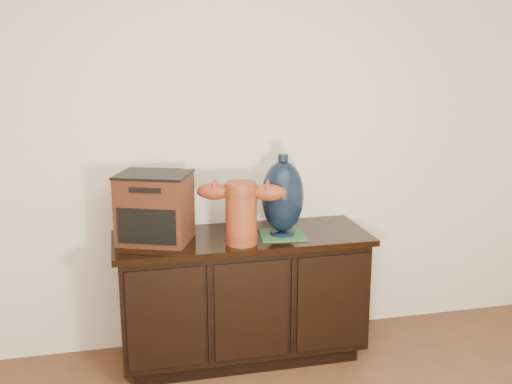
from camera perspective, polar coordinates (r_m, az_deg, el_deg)
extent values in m
plane|color=white|center=(3.58, -2.32, 5.50)|extent=(4.50, 0.00, 4.50)
cube|color=black|center=(3.72, -1.31, -14.69)|extent=(1.29, 0.45, 0.08)
cube|color=black|center=(3.57, -1.34, -9.57)|extent=(1.40, 0.50, 0.64)
cube|color=black|center=(3.45, -1.37, -4.40)|extent=(1.46, 0.56, 0.03)
cube|color=black|center=(3.27, -8.58, -11.89)|extent=(0.41, 0.01, 0.56)
cube|color=black|center=(3.34, -0.41, -11.24)|extent=(0.41, 0.01, 0.56)
cube|color=black|center=(3.46, 7.27, -10.41)|extent=(0.41, 0.01, 0.56)
cylinder|color=#933B1A|center=(3.24, -1.42, -2.06)|extent=(0.22, 0.22, 0.34)
cylinder|color=#44160D|center=(3.28, -1.40, -4.18)|extent=(0.22, 0.22, 0.03)
cylinder|color=#44160D|center=(3.22, -1.43, -0.09)|extent=(0.22, 0.22, 0.03)
ellipsoid|color=#933B1A|center=(3.23, -4.05, 0.06)|extent=(0.20, 0.14, 0.09)
ellipsoid|color=#933B1A|center=(3.20, 1.22, -0.05)|extent=(0.20, 0.14, 0.09)
cube|color=#421D10|center=(3.33, -9.59, -1.57)|extent=(0.46, 0.41, 0.37)
cube|color=black|center=(3.21, -10.40, -3.27)|extent=(0.30, 0.13, 0.19)
cube|color=black|center=(3.29, -9.72, 1.67)|extent=(0.47, 0.43, 0.01)
cube|color=#2A5D34|center=(3.43, 2.51, -4.10)|extent=(0.28, 0.28, 0.01)
cylinder|color=black|center=(3.43, 2.52, -3.89)|extent=(0.13, 0.13, 0.02)
ellipsoid|color=black|center=(3.37, 2.55, -0.42)|extent=(0.27, 0.27, 0.41)
cylinder|color=black|center=(3.33, 2.59, 3.32)|extent=(0.06, 0.06, 0.04)
cylinder|color=#580F0F|center=(3.52, -1.46, -2.45)|extent=(0.06, 0.06, 0.15)
cylinder|color=silver|center=(3.49, -1.47, -1.05)|extent=(0.06, 0.06, 0.03)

